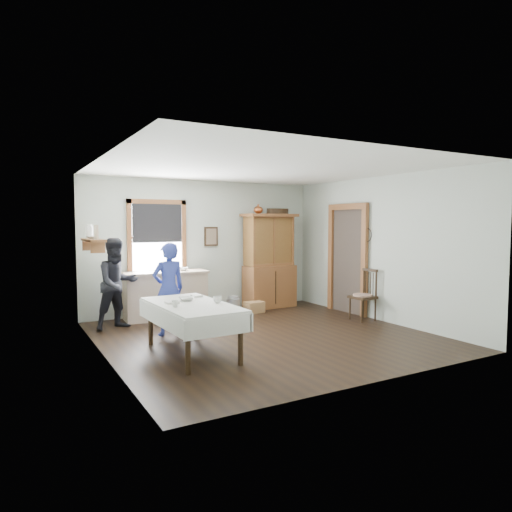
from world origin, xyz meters
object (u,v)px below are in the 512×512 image
china_hutch (270,261)px  dining_table (192,329)px  pail (233,306)px  woman_blue (169,292)px  figure_dark (117,287)px  spindle_chair (363,295)px  work_counter (166,295)px  wicker_basket (254,307)px

china_hutch → dining_table: bearing=-139.8°
pail → woman_blue: (-1.72, -1.10, 0.55)m
woman_blue → pail: bearing=-152.5°
china_hutch → dining_table: 3.86m
pail → figure_dark: size_ratio=0.20×
spindle_chair → figure_dark: bearing=155.1°
woman_blue → china_hutch: bearing=-159.1°
pail → figure_dark: bearing=-174.3°
figure_dark → china_hutch: bearing=-6.9°
work_counter → china_hutch: bearing=4.3°
work_counter → figure_dark: (-1.00, -0.43, 0.27)m
work_counter → china_hutch: china_hutch is taller
work_counter → pail: size_ratio=5.43×
figure_dark → pail: bearing=-9.1°
spindle_chair → dining_table: bearing=-175.9°
wicker_basket → china_hutch: bearing=32.6°
work_counter → dining_table: size_ratio=0.89×
dining_table → pail: 2.96m
work_counter → dining_table: bearing=-96.8°
pail → wicker_basket: size_ratio=0.77×
china_hutch → pail: size_ratio=6.94×
pail → wicker_basket: bearing=-21.0°
work_counter → pail: work_counter is taller
wicker_basket → woman_blue: woman_blue is taller
work_counter → pail: 1.40m
work_counter → china_hutch: 2.42m
china_hutch → spindle_chair: 2.26m
work_counter → wicker_basket: bearing=-7.8°
china_hutch → dining_table: size_ratio=1.14×
figure_dark → dining_table: bearing=-90.3°
china_hutch → spindle_chair: bearing=-70.3°
china_hutch → figure_dark: size_ratio=1.39×
china_hutch → pail: (-1.00, -0.23, -0.87)m
figure_dark → spindle_chair: bearing=-35.4°
spindle_chair → wicker_basket: spindle_chair is taller
woman_blue → spindle_chair: bearing=163.7°
dining_table → woman_blue: bearing=86.1°
china_hutch → spindle_chair: china_hutch is taller
pail → woman_blue: size_ratio=0.21×
dining_table → wicker_basket: 3.12m
wicker_basket → figure_dark: 2.82m
work_counter → figure_dark: 1.12m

